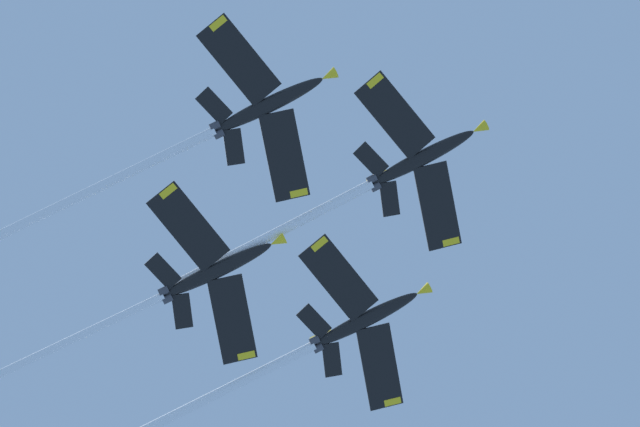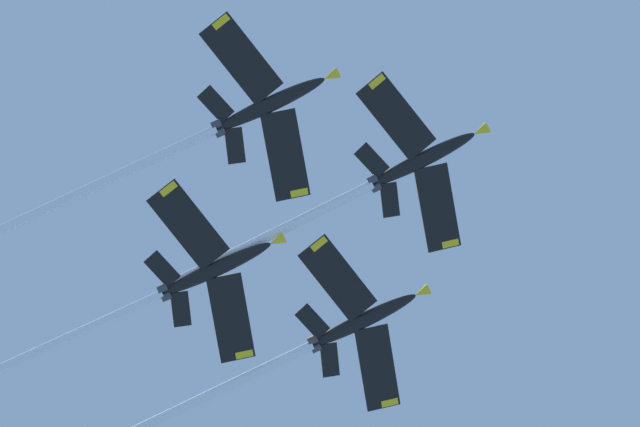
{
  "view_description": "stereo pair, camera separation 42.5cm",
  "coord_description": "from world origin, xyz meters",
  "px_view_note": "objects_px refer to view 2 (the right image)",
  "views": [
    {
      "loc": [
        -2.1,
        10.64,
        1.86
      ],
      "look_at": [
        12.41,
        -13.86,
        126.37
      ],
      "focal_mm": 70.3,
      "sensor_mm": 36.0,
      "label": 1
    },
    {
      "loc": [
        -1.74,
        10.85,
        1.86
      ],
      "look_at": [
        12.41,
        -13.86,
        126.37
      ],
      "focal_mm": 70.3,
      "sensor_mm": 36.0,
      "label": 2
    }
  ],
  "objects_px": {
    "jet_lead": "(371,185)",
    "jet_slot": "(161,294)",
    "jet_right_wing": "(206,134)",
    "jet_left_wing": "(309,346)"
  },
  "relations": [
    {
      "from": "jet_slot",
      "to": "jet_lead",
      "type": "bearing_deg",
      "value": -175.41
    },
    {
      "from": "jet_lead",
      "to": "jet_left_wing",
      "type": "height_order",
      "value": "jet_lead"
    },
    {
      "from": "jet_lead",
      "to": "jet_slot",
      "type": "relative_size",
      "value": 0.86
    },
    {
      "from": "jet_lead",
      "to": "jet_right_wing",
      "type": "distance_m",
      "value": 17.94
    },
    {
      "from": "jet_lead",
      "to": "jet_left_wing",
      "type": "distance_m",
      "value": 17.82
    },
    {
      "from": "jet_right_wing",
      "to": "jet_slot",
      "type": "bearing_deg",
      "value": -43.99
    },
    {
      "from": "jet_lead",
      "to": "jet_right_wing",
      "type": "xyz_separation_m",
      "value": [
        11.48,
        13.36,
        -3.39
      ]
    },
    {
      "from": "jet_right_wing",
      "to": "jet_slot",
      "type": "relative_size",
      "value": 0.97
    },
    {
      "from": "jet_left_wing",
      "to": "jet_right_wing",
      "type": "xyz_separation_m",
      "value": [
        -2.11,
        24.36,
        0.09
      ]
    },
    {
      "from": "jet_left_wing",
      "to": "jet_slot",
      "type": "height_order",
      "value": "jet_left_wing"
    }
  ]
}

